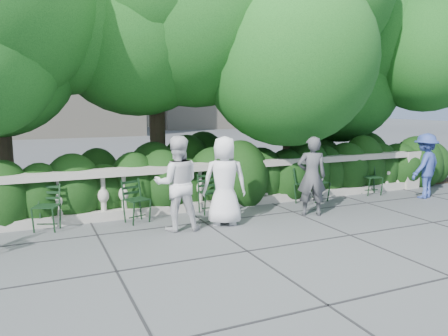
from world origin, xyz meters
name	(u,v)px	position (x,y,z in m)	size (l,w,h in m)	color
ground	(247,230)	(0.00, 0.00, 0.00)	(90.00, 90.00, 0.00)	#494C50
balustrade	(209,187)	(0.00, 1.80, 0.49)	(12.00, 0.44, 1.00)	#9E998E
shrub_hedge	(190,198)	(0.00, 3.00, 0.00)	(15.00, 2.60, 1.70)	black
tree_canopy	(213,31)	(0.69, 3.19, 3.96)	(15.04, 6.52, 6.78)	#3F3023
chair_a	(45,233)	(-3.33, 1.33, 0.00)	(0.44, 0.48, 0.84)	black
chair_b	(142,224)	(-1.63, 1.20, 0.00)	(0.44, 0.48, 0.84)	black
chair_c	(213,215)	(-0.14, 1.26, 0.00)	(0.44, 0.48, 0.84)	black
chair_d	(311,204)	(2.26, 1.23, 0.00)	(0.44, 0.48, 0.84)	black
chair_e	(374,196)	(4.22, 1.34, 0.00)	(0.44, 0.48, 0.84)	black
chair_f	(322,202)	(2.61, 1.28, 0.00)	(0.44, 0.48, 0.84)	black
person_businessman	(225,181)	(-0.20, 0.53, 0.83)	(0.82, 0.53, 1.67)	white
person_woman_grey	(312,176)	(1.69, 0.44, 0.81)	(0.59, 0.39, 1.61)	#424347
person_casual_man	(177,183)	(-1.11, 0.56, 0.85)	(0.83, 0.64, 1.70)	silver
person_older_blue	(425,166)	(5.15, 0.70, 0.78)	(1.01, 0.58, 1.56)	#2F438E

